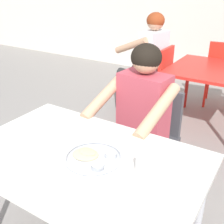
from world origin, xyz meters
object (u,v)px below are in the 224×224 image
at_px(drinking_cup, 143,164).
at_px(chair_foreground, 150,132).
at_px(chair_red_left, 155,75).
at_px(diner_foreground, 136,116).
at_px(table_background_red, 212,75).
at_px(thali_tray, 94,157).
at_px(chair_red_far, 223,71).
at_px(table_foreground, 82,168).
at_px(patron_background, 147,55).

xyz_separation_m(drinking_cup, chair_foreground, (-0.32, 0.80, -0.31)).
bearing_deg(chair_red_left, diner_foreground, -70.98).
distance_m(diner_foreground, table_background_red, 1.51).
bearing_deg(diner_foreground, chair_red_left, 109.02).
bearing_deg(chair_red_left, thali_tray, -74.06).
bearing_deg(chair_red_left, chair_red_far, 42.29).
height_order(table_foreground, chair_red_far, chair_red_far).
relative_size(chair_red_far, patron_background, 0.71).
distance_m(chair_foreground, chair_red_far, 1.93).
xyz_separation_m(thali_tray, chair_red_far, (0.06, 2.76, -0.26)).
xyz_separation_m(drinking_cup, chair_red_far, (-0.19, 2.72, -0.30)).
distance_m(table_background_red, patron_background, 0.80).
xyz_separation_m(diner_foreground, patron_background, (-0.64, 1.51, 0.02)).
height_order(thali_tray, chair_red_far, chair_red_far).
bearing_deg(drinking_cup, chair_red_far, 94.01).
bearing_deg(patron_background, chair_foreground, -63.06).
bearing_deg(thali_tray, drinking_cup, 8.82).
distance_m(diner_foreground, chair_red_left, 1.64).
relative_size(table_foreground, drinking_cup, 14.19).
bearing_deg(table_background_red, patron_background, 178.74).
bearing_deg(chair_foreground, table_foreground, -90.08).
relative_size(chair_red_left, patron_background, 0.69).
bearing_deg(chair_red_far, thali_tray, -91.21).
distance_m(chair_foreground, chair_red_left, 1.42).
distance_m(drinking_cup, table_background_red, 2.09).
bearing_deg(table_foreground, chair_red_left, 104.13).
distance_m(drinking_cup, chair_red_left, 2.30).
bearing_deg(table_foreground, thali_tray, 5.43).
height_order(diner_foreground, patron_background, patron_background).
height_order(thali_tray, diner_foreground, diner_foreground).
distance_m(diner_foreground, chair_red_far, 2.16).
bearing_deg(diner_foreground, thali_tray, -82.08).
bearing_deg(thali_tray, patron_background, 108.87).
xyz_separation_m(thali_tray, drinking_cup, (0.25, 0.04, 0.03)).
bearing_deg(table_background_red, chair_red_far, 89.97).
xyz_separation_m(thali_tray, diner_foreground, (-0.09, 0.62, -0.05)).
bearing_deg(patron_background, drinking_cup, -64.95).
relative_size(table_foreground, chair_foreground, 1.48).
xyz_separation_m(drinking_cup, patron_background, (-0.98, 2.09, -0.07)).
bearing_deg(chair_foreground, chair_red_far, 86.19).
xyz_separation_m(diner_foreground, table_background_red, (0.14, 1.50, -0.10)).
bearing_deg(chair_red_far, diner_foreground, -93.85).
bearing_deg(chair_red_far, chair_red_left, -137.71).
relative_size(drinking_cup, patron_background, 0.07).
bearing_deg(table_foreground, chair_foreground, 89.92).
height_order(table_foreground, table_background_red, table_foreground).
xyz_separation_m(table_foreground, drinking_cup, (0.32, 0.05, 0.12)).
height_order(chair_foreground, chair_red_left, chair_red_left).
bearing_deg(diner_foreground, chair_red_far, 86.15).
relative_size(thali_tray, drinking_cup, 3.34).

